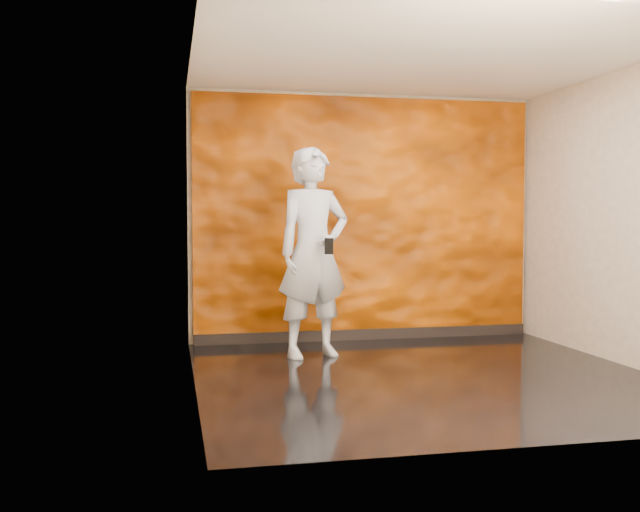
{
  "coord_description": "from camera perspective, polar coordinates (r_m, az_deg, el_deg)",
  "views": [
    {
      "loc": [
        -2.19,
        -5.89,
        1.38
      ],
      "look_at": [
        -0.83,
        0.53,
        1.04
      ],
      "focal_mm": 40.0,
      "sensor_mm": 36.0,
      "label": 1
    }
  ],
  "objects": [
    {
      "name": "room",
      "position": [
        6.29,
        8.48,
        3.12
      ],
      "size": [
        4.02,
        4.02,
        2.81
      ],
      "color": "black",
      "rests_on": "ground"
    },
    {
      "name": "feature_wall",
      "position": [
        8.15,
        3.67,
        2.98
      ],
      "size": [
        3.9,
        0.06,
        2.75
      ],
      "primitive_type": "cube",
      "color": "#FD6800",
      "rests_on": "ground"
    },
    {
      "name": "baseboard",
      "position": [
        8.22,
        3.71,
        -6.26
      ],
      "size": [
        3.9,
        0.04,
        0.12
      ],
      "primitive_type": "cube",
      "color": "black",
      "rests_on": "ground"
    },
    {
      "name": "man",
      "position": [
        7.11,
        -0.53,
        0.29
      ],
      "size": [
        0.87,
        0.69,
        2.09
      ],
      "primitive_type": "imported",
      "rotation": [
        0.0,
        0.0,
        0.27
      ],
      "color": "#A1A5B0",
      "rests_on": "ground"
    },
    {
      "name": "phone",
      "position": [
        6.84,
        0.72,
        0.79
      ],
      "size": [
        0.08,
        0.05,
        0.16
      ],
      "primitive_type": "cube",
      "rotation": [
        0.0,
        0.0,
        -0.39
      ],
      "color": "black",
      "rests_on": "man"
    }
  ]
}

